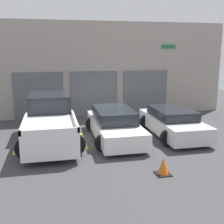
{
  "coord_description": "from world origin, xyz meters",
  "views": [
    {
      "loc": [
        -2.6,
        -13.11,
        3.8
      ],
      "look_at": [
        0.0,
        -1.07,
        1.1
      ],
      "focal_mm": 45.0,
      "sensor_mm": 36.0,
      "label": 1
    }
  ],
  "objects_px": {
    "pickup_truck": "(50,121)",
    "traffic_cone": "(163,167)",
    "sedan_side": "(172,122)",
    "sedan_white": "(114,125)"
  },
  "relations": [
    {
      "from": "sedan_side",
      "to": "sedan_white",
      "type": "bearing_deg",
      "value": 179.85
    },
    {
      "from": "pickup_truck",
      "to": "traffic_cone",
      "type": "height_order",
      "value": "pickup_truck"
    },
    {
      "from": "pickup_truck",
      "to": "sedan_white",
      "type": "relative_size",
      "value": 1.11
    },
    {
      "from": "sedan_side",
      "to": "traffic_cone",
      "type": "height_order",
      "value": "sedan_side"
    },
    {
      "from": "sedan_side",
      "to": "traffic_cone",
      "type": "distance_m",
      "value": 4.42
    },
    {
      "from": "pickup_truck",
      "to": "traffic_cone",
      "type": "bearing_deg",
      "value": -50.88
    },
    {
      "from": "sedan_white",
      "to": "sedan_side",
      "type": "distance_m",
      "value": 2.73
    },
    {
      "from": "pickup_truck",
      "to": "traffic_cone",
      "type": "distance_m",
      "value": 5.46
    },
    {
      "from": "sedan_white",
      "to": "sedan_side",
      "type": "bearing_deg",
      "value": -0.15
    },
    {
      "from": "pickup_truck",
      "to": "sedan_white",
      "type": "xyz_separation_m",
      "value": [
        2.73,
        -0.3,
        -0.24
      ]
    }
  ]
}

